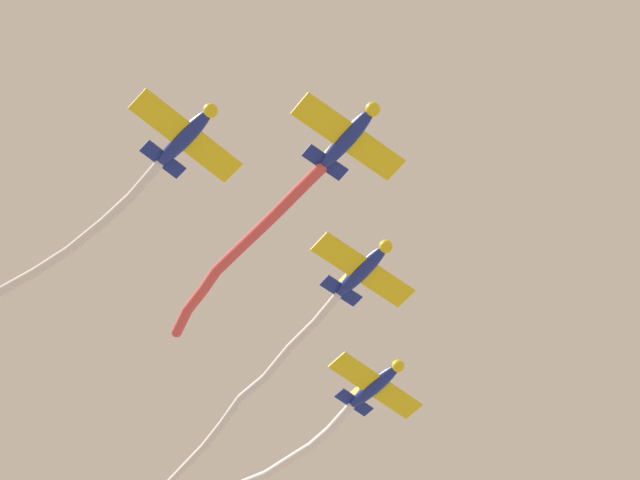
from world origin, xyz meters
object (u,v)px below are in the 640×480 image
(airplane_lead, at_px, (348,137))
(airplane_left_wing, at_px, (363,269))
(airplane_right_wing, at_px, (186,136))
(airplane_slot, at_px, (375,385))

(airplane_lead, height_order, airplane_left_wing, same)
(airplane_left_wing, distance_m, airplane_right_wing, 15.54)
(airplane_left_wing, relative_size, airplane_slot, 1.02)
(airplane_lead, bearing_deg, airplane_left_wing, 135.92)
(airplane_right_wing, relative_size, airplane_slot, 0.98)
(airplane_left_wing, xyz_separation_m, airplane_slot, (10.24, -2.16, -0.30))
(airplane_right_wing, distance_m, airplane_slot, 24.35)
(airplane_right_wing, height_order, airplane_slot, airplane_right_wing)
(airplane_lead, relative_size, airplane_left_wing, 1.00)
(airplane_right_wing, xyz_separation_m, airplane_slot, (19.40, -14.71, -0.60))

